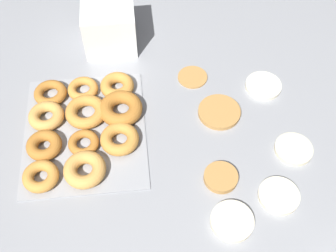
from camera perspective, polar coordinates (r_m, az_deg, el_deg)
name	(u,v)px	position (r m, az deg, el deg)	size (l,w,h in m)	color
ground_plane	(204,142)	(1.09, 4.95, -2.24)	(3.00, 3.00, 0.00)	gray
pancake_0	(279,196)	(1.04, 14.78, -9.11)	(0.10, 0.10, 0.01)	beige
pancake_1	(294,149)	(1.12, 16.65, -3.02)	(0.10, 0.10, 0.01)	beige
pancake_2	(194,76)	(1.22, 3.54, 6.72)	(0.09, 0.09, 0.01)	#B27F42
pancake_3	(263,86)	(1.23, 12.79, 5.33)	(0.10, 0.10, 0.01)	silver
pancake_4	(232,221)	(0.99, 8.68, -12.61)	(0.10, 0.10, 0.01)	beige
pancake_5	(219,112)	(1.15, 6.96, 1.91)	(0.11, 0.11, 0.01)	#B27F42
pancake_6	(221,177)	(1.03, 7.17, -6.91)	(0.08, 0.08, 0.02)	#B27F42
donut_tray	(85,125)	(1.12, -11.12, 0.15)	(0.37, 0.32, 0.04)	#93969B
container_stack	(109,26)	(1.29, -7.93, 13.31)	(0.15, 0.15, 0.14)	white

